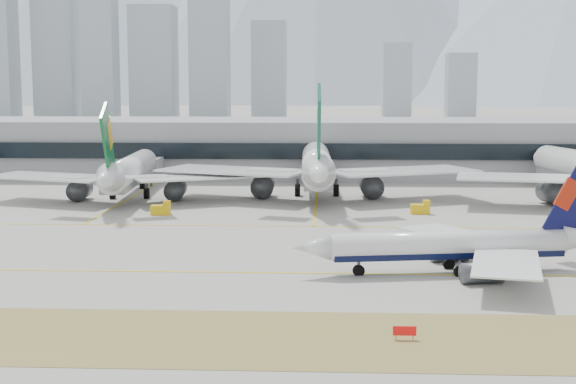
{
  "coord_description": "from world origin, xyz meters",
  "views": [
    {
      "loc": [
        15.05,
        -105.36,
        23.54
      ],
      "look_at": [
        9.25,
        18.0,
        7.5
      ],
      "focal_mm": 50.0,
      "sensor_mm": 36.0,
      "label": 1
    }
  ],
  "objects_px": {
    "widebody_eva": "(128,173)",
    "widebody_cathay": "(317,167)",
    "terminal": "(271,147)",
    "taxiing_airliner": "(460,246)"
  },
  "relations": [
    {
      "from": "widebody_eva",
      "to": "widebody_cathay",
      "type": "height_order",
      "value": "widebody_cathay"
    },
    {
      "from": "widebody_eva",
      "to": "terminal",
      "type": "bearing_deg",
      "value": -31.03
    },
    {
      "from": "widebody_eva",
      "to": "widebody_cathay",
      "type": "bearing_deg",
      "value": -85.64
    },
    {
      "from": "widebody_cathay",
      "to": "terminal",
      "type": "height_order",
      "value": "widebody_cathay"
    },
    {
      "from": "taxiing_airliner",
      "to": "widebody_eva",
      "type": "relative_size",
      "value": 0.71
    },
    {
      "from": "terminal",
      "to": "widebody_cathay",
      "type": "bearing_deg",
      "value": -74.24
    },
    {
      "from": "widebody_eva",
      "to": "terminal",
      "type": "relative_size",
      "value": 0.21
    },
    {
      "from": "widebody_cathay",
      "to": "terminal",
      "type": "xyz_separation_m",
      "value": [
        -13.21,
        46.81,
        0.91
      ]
    },
    {
      "from": "taxiing_airliner",
      "to": "widebody_eva",
      "type": "xyz_separation_m",
      "value": [
        -59.19,
        65.61,
        2.24
      ]
    },
    {
      "from": "widebody_cathay",
      "to": "widebody_eva",
      "type": "bearing_deg",
      "value": 97.06
    }
  ]
}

